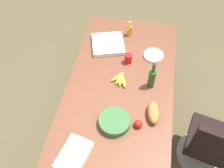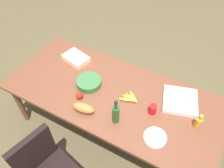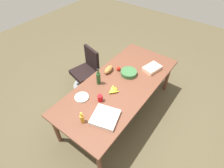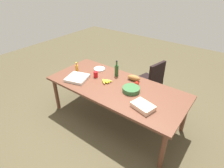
# 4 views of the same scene
# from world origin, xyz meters

# --- Properties ---
(ground_plane) EXTENTS (10.00, 10.00, 0.00)m
(ground_plane) POSITION_xyz_m (0.00, 0.00, 0.00)
(ground_plane) COLOR brown
(conference_table) EXTENTS (2.44, 1.08, 0.74)m
(conference_table) POSITION_xyz_m (0.00, 0.00, 0.68)
(conference_table) COLOR brown
(conference_table) RESTS_ON ground
(office_chair) EXTENTS (0.58, 0.58, 0.91)m
(office_chair) POSITION_xyz_m (0.18, 0.99, 0.34)
(office_chair) COLOR gray
(office_chair) RESTS_ON ground
(salad_bowl) EXTENTS (0.32, 0.32, 0.07)m
(salad_bowl) POSITION_xyz_m (0.30, 0.02, 0.78)
(salad_bowl) COLOR #346236
(salad_bowl) RESTS_ON conference_table
(paper_plate_stack) EXTENTS (0.24, 0.24, 0.03)m
(paper_plate_stack) POSITION_xyz_m (-0.62, 0.30, 0.76)
(paper_plate_stack) COLOR white
(paper_plate_stack) RESTS_ON conference_table
(dressing_bottle) EXTENTS (0.06, 0.06, 0.19)m
(dressing_bottle) POSITION_xyz_m (-0.94, -0.02, 0.82)
(dressing_bottle) COLOR #C68425
(dressing_bottle) RESTS_ON conference_table
(banana_bunch) EXTENTS (0.21, 0.18, 0.04)m
(banana_bunch) POSITION_xyz_m (-0.21, -0.01, 0.77)
(banana_bunch) COLOR yellow
(banana_bunch) RESTS_ON conference_table
(red_solo_cup) EXTENTS (0.10, 0.10, 0.11)m
(red_solo_cup) POSITION_xyz_m (-0.49, 0.03, 0.80)
(red_solo_cup) COLOR red
(red_solo_cup) RESTS_ON conference_table
(bread_loaf) EXTENTS (0.25, 0.14, 0.10)m
(bread_loaf) POSITION_xyz_m (0.15, 0.36, 0.79)
(bread_loaf) COLOR #9A6733
(bread_loaf) RESTS_ON conference_table
(sheet_cake) EXTENTS (0.36, 0.29, 0.07)m
(sheet_cake) POSITION_xyz_m (0.67, -0.25, 0.78)
(sheet_cake) COLOR beige
(sheet_cake) RESTS_ON conference_table
(pizza_box) EXTENTS (0.45, 0.45, 0.05)m
(pizza_box) POSITION_xyz_m (-0.70, -0.23, 0.77)
(pizza_box) COLOR silver
(pizza_box) RESTS_ON conference_table
(apple_red) EXTENTS (0.09, 0.09, 0.08)m
(apple_red) POSITION_xyz_m (0.28, 0.23, 0.78)
(apple_red) COLOR red
(apple_red) RESTS_ON conference_table
(wine_bottle) EXTENTS (0.09, 0.09, 0.31)m
(wine_bottle) POSITION_xyz_m (-0.20, 0.30, 0.86)
(wine_bottle) COLOR #224720
(wine_bottle) RESTS_ON conference_table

